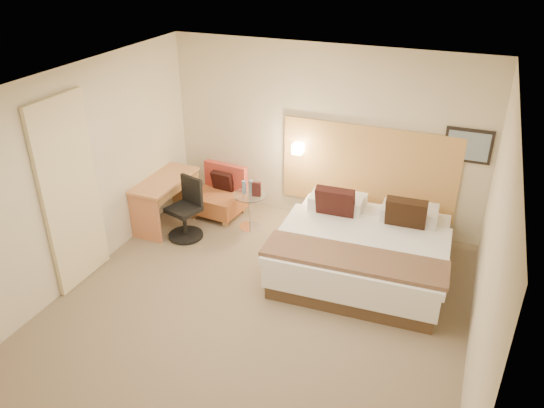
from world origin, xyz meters
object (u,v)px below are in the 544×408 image
at_px(lounge_chair, 220,196).
at_px(desk_chair, 187,214).
at_px(desk, 166,189).
at_px(side_table, 250,209).
at_px(bed, 363,249).

distance_m(lounge_chair, desk_chair, 0.82).
height_order(desk, desk_chair, desk_chair).
height_order(lounge_chair, side_table, lounge_chair).
bearing_deg(desk, desk_chair, -26.34).
distance_m(bed, desk_chair, 2.61).
bearing_deg(side_table, desk_chair, -143.14).
relative_size(bed, side_table, 3.87).
bearing_deg(side_table, desk, -164.62).
xyz_separation_m(bed, side_table, (-1.85, 0.49, -0.03)).
bearing_deg(desk, bed, -2.84).
relative_size(side_table, desk, 0.48).
xyz_separation_m(side_table, desk_chair, (-0.76, -0.57, 0.06)).
relative_size(desk, desk_chair, 1.33).
height_order(side_table, desk, desk).
height_order(bed, desk_chair, bed).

